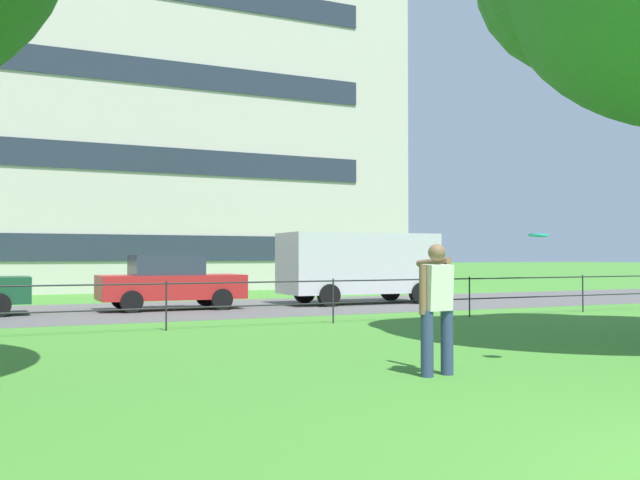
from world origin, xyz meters
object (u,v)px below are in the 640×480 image
(person_thrower, at_px, (436,304))
(panel_van_center, at_px, (359,264))
(frisbee, at_px, (538,235))
(car_red_left, at_px, (170,282))

(person_thrower, distance_m, panel_van_center, 13.56)
(person_thrower, height_order, panel_van_center, panel_van_center)
(person_thrower, relative_size, frisbee, 4.93)
(person_thrower, bearing_deg, frisbee, 4.01)
(person_thrower, xyz_separation_m, frisbee, (1.79, 0.13, 0.90))
(person_thrower, height_order, car_red_left, person_thrower)
(panel_van_center, bearing_deg, frisbee, -106.99)
(car_red_left, bearing_deg, panel_van_center, 0.13)
(person_thrower, xyz_separation_m, car_red_left, (-0.56, 12.36, -0.12))
(car_red_left, relative_size, panel_van_center, 0.80)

